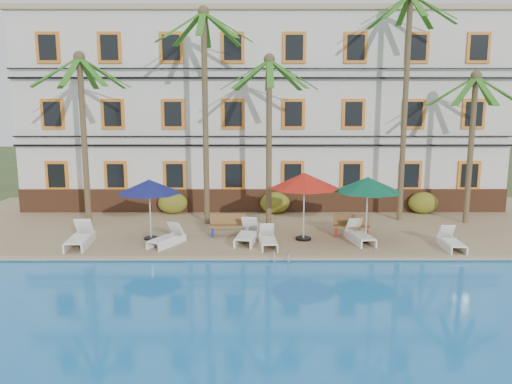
{
  "coord_description": "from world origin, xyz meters",
  "views": [
    {
      "loc": [
        -0.43,
        -18.17,
        5.76
      ],
      "look_at": [
        -0.38,
        3.0,
        2.0
      ],
      "focal_mm": 35.0,
      "sensor_mm": 36.0,
      "label": 1
    }
  ],
  "objects_px": {
    "palm_a": "(83,116)",
    "umbrella_green": "(368,185)",
    "lounger_b": "(167,238)",
    "bench_right": "(352,225)",
    "palm_b": "(205,90)",
    "palm_c": "(269,117)",
    "pool_ladder": "(281,259)",
    "palm_e": "(472,125)",
    "lounger_c": "(247,235)",
    "umbrella_blue": "(149,187)",
    "bench_left": "(228,225)",
    "palm_d": "(406,80)",
    "lounger_f": "(451,242)",
    "lounger_e": "(359,235)",
    "umbrella_red": "(304,181)",
    "lounger_a": "(80,238)",
    "lounger_d": "(268,240)"
  },
  "relations": [
    {
      "from": "umbrella_blue",
      "to": "bench_right",
      "type": "relative_size",
      "value": 1.65
    },
    {
      "from": "umbrella_blue",
      "to": "bench_left",
      "type": "distance_m",
      "value": 3.62
    },
    {
      "from": "lounger_a",
      "to": "lounger_d",
      "type": "relative_size",
      "value": 1.18
    },
    {
      "from": "lounger_d",
      "to": "lounger_f",
      "type": "distance_m",
      "value": 7.07
    },
    {
      "from": "palm_b",
      "to": "palm_c",
      "type": "xyz_separation_m",
      "value": [
        2.86,
        -0.26,
        -1.15
      ]
    },
    {
      "from": "palm_b",
      "to": "pool_ladder",
      "type": "xyz_separation_m",
      "value": [
        3.17,
        -5.43,
        -6.09
      ]
    },
    {
      "from": "umbrella_green",
      "to": "lounger_a",
      "type": "height_order",
      "value": "umbrella_green"
    },
    {
      "from": "palm_a",
      "to": "lounger_a",
      "type": "distance_m",
      "value": 5.67
    },
    {
      "from": "umbrella_green",
      "to": "lounger_a",
      "type": "relative_size",
      "value": 1.29
    },
    {
      "from": "palm_a",
      "to": "umbrella_green",
      "type": "xyz_separation_m",
      "value": [
        12.06,
        -2.48,
        -2.67
      ]
    },
    {
      "from": "umbrella_blue",
      "to": "lounger_b",
      "type": "xyz_separation_m",
      "value": [
        0.81,
        -0.84,
        -1.92
      ]
    },
    {
      "from": "palm_e",
      "to": "lounger_d",
      "type": "bearing_deg",
      "value": -157.37
    },
    {
      "from": "palm_d",
      "to": "umbrella_red",
      "type": "bearing_deg",
      "value": -144.37
    },
    {
      "from": "bench_right",
      "to": "pool_ladder",
      "type": "distance_m",
      "value": 4.48
    },
    {
      "from": "palm_d",
      "to": "lounger_a",
      "type": "distance_m",
      "value": 15.81
    },
    {
      "from": "palm_c",
      "to": "bench_right",
      "type": "relative_size",
      "value": 4.93
    },
    {
      "from": "palm_e",
      "to": "umbrella_green",
      "type": "xyz_separation_m",
      "value": [
        -5.38,
        -3.16,
        -2.22
      ]
    },
    {
      "from": "lounger_f",
      "to": "bench_left",
      "type": "distance_m",
      "value": 8.91
    },
    {
      "from": "lounger_f",
      "to": "bench_right",
      "type": "relative_size",
      "value": 1.14
    },
    {
      "from": "lounger_b",
      "to": "bench_right",
      "type": "height_order",
      "value": "bench_right"
    },
    {
      "from": "palm_d",
      "to": "palm_e",
      "type": "relative_size",
      "value": 1.52
    },
    {
      "from": "lounger_b",
      "to": "lounger_e",
      "type": "relative_size",
      "value": 0.95
    },
    {
      "from": "umbrella_green",
      "to": "pool_ladder",
      "type": "distance_m",
      "value": 4.9
    },
    {
      "from": "palm_c",
      "to": "lounger_d",
      "type": "xyz_separation_m",
      "value": [
        -0.13,
        -3.48,
        -4.67
      ]
    },
    {
      "from": "bench_left",
      "to": "lounger_d",
      "type": "bearing_deg",
      "value": -44.09
    },
    {
      "from": "bench_left",
      "to": "bench_right",
      "type": "bearing_deg",
      "value": -1.11
    },
    {
      "from": "umbrella_blue",
      "to": "lounger_c",
      "type": "height_order",
      "value": "umbrella_blue"
    },
    {
      "from": "palm_e",
      "to": "lounger_c",
      "type": "distance_m",
      "value": 11.53
    },
    {
      "from": "palm_e",
      "to": "bench_left",
      "type": "distance_m",
      "value": 11.98
    },
    {
      "from": "lounger_e",
      "to": "pool_ladder",
      "type": "distance_m",
      "value": 4.01
    },
    {
      "from": "lounger_f",
      "to": "pool_ladder",
      "type": "distance_m",
      "value": 6.77
    },
    {
      "from": "palm_c",
      "to": "lounger_d",
      "type": "distance_m",
      "value": 5.82
    },
    {
      "from": "palm_c",
      "to": "bench_left",
      "type": "bearing_deg",
      "value": -133.21
    },
    {
      "from": "umbrella_blue",
      "to": "umbrella_green",
      "type": "distance_m",
      "value": 8.8
    },
    {
      "from": "lounger_c",
      "to": "palm_b",
      "type": "bearing_deg",
      "value": 121.55
    },
    {
      "from": "umbrella_red",
      "to": "bench_left",
      "type": "height_order",
      "value": "umbrella_red"
    },
    {
      "from": "umbrella_green",
      "to": "lounger_a",
      "type": "distance_m",
      "value": 11.57
    },
    {
      "from": "palm_a",
      "to": "pool_ladder",
      "type": "bearing_deg",
      "value": -30.09
    },
    {
      "from": "lounger_c",
      "to": "palm_e",
      "type": "bearing_deg",
      "value": 17.86
    },
    {
      "from": "palm_c",
      "to": "umbrella_blue",
      "type": "distance_m",
      "value": 6.13
    },
    {
      "from": "lounger_e",
      "to": "umbrella_blue",
      "type": "bearing_deg",
      "value": 177.06
    },
    {
      "from": "lounger_e",
      "to": "bench_right",
      "type": "distance_m",
      "value": 0.91
    },
    {
      "from": "lounger_b",
      "to": "bench_left",
      "type": "height_order",
      "value": "bench_left"
    },
    {
      "from": "palm_c",
      "to": "lounger_a",
      "type": "xyz_separation_m",
      "value": [
        -7.5,
        -3.39,
        -4.62
      ]
    },
    {
      "from": "palm_a",
      "to": "umbrella_blue",
      "type": "distance_m",
      "value": 4.82
    },
    {
      "from": "lounger_e",
      "to": "bench_right",
      "type": "xyz_separation_m",
      "value": [
        -0.15,
        0.88,
        0.18
      ]
    },
    {
      "from": "palm_a",
      "to": "lounger_a",
      "type": "height_order",
      "value": "palm_a"
    },
    {
      "from": "lounger_c",
      "to": "palm_a",
      "type": "bearing_deg",
      "value": 160.22
    },
    {
      "from": "umbrella_red",
      "to": "umbrella_green",
      "type": "xyz_separation_m",
      "value": [
        2.52,
        -0.21,
        -0.13
      ]
    },
    {
      "from": "bench_right",
      "to": "lounger_e",
      "type": "bearing_deg",
      "value": -80.51
    }
  ]
}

